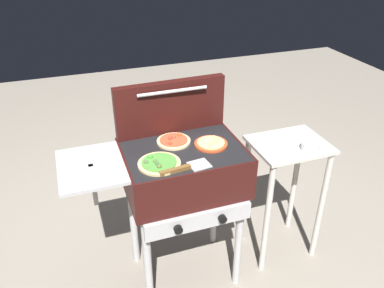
{
  "coord_description": "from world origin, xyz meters",
  "views": [
    {
      "loc": [
        -0.55,
        -1.7,
        1.95
      ],
      "look_at": [
        0.05,
        0.0,
        0.92
      ],
      "focal_mm": 36.65,
      "sensor_mm": 36.0,
      "label": 1
    }
  ],
  "objects_px": {
    "prep_table": "(285,177)",
    "topping_bowl_near": "(311,147)",
    "pizza_veggie": "(159,163)",
    "pizza_cheese": "(211,143)",
    "spatula": "(185,168)",
    "pizza_pepperoni": "(174,141)",
    "grill": "(181,172)"
  },
  "relations": [
    {
      "from": "prep_table",
      "to": "topping_bowl_near",
      "type": "height_order",
      "value": "topping_bowl_near"
    },
    {
      "from": "pizza_veggie",
      "to": "topping_bowl_near",
      "type": "xyz_separation_m",
      "value": [
        0.89,
        -0.0,
        -0.08
      ]
    },
    {
      "from": "topping_bowl_near",
      "to": "prep_table",
      "type": "bearing_deg",
      "value": 121.17
    },
    {
      "from": "prep_table",
      "to": "topping_bowl_near",
      "type": "xyz_separation_m",
      "value": [
        0.07,
        -0.11,
        0.26
      ]
    },
    {
      "from": "pizza_veggie",
      "to": "pizza_cheese",
      "type": "bearing_deg",
      "value": 17.02
    },
    {
      "from": "spatula",
      "to": "prep_table",
      "type": "height_order",
      "value": "spatula"
    },
    {
      "from": "pizza_pepperoni",
      "to": "prep_table",
      "type": "bearing_deg",
      "value": -7.09
    },
    {
      "from": "spatula",
      "to": "prep_table",
      "type": "bearing_deg",
      "value": 14.9
    },
    {
      "from": "grill",
      "to": "spatula",
      "type": "height_order",
      "value": "spatula"
    },
    {
      "from": "pizza_pepperoni",
      "to": "grill",
      "type": "bearing_deg",
      "value": -82.59
    },
    {
      "from": "pizza_cheese",
      "to": "spatula",
      "type": "height_order",
      "value": "pizza_cheese"
    },
    {
      "from": "pizza_cheese",
      "to": "topping_bowl_near",
      "type": "distance_m",
      "value": 0.58
    },
    {
      "from": "pizza_veggie",
      "to": "topping_bowl_near",
      "type": "bearing_deg",
      "value": -0.03
    },
    {
      "from": "pizza_cheese",
      "to": "pizza_veggie",
      "type": "height_order",
      "value": "pizza_cheese"
    },
    {
      "from": "pizza_cheese",
      "to": "spatula",
      "type": "xyz_separation_m",
      "value": [
        -0.21,
        -0.18,
        -0.0
      ]
    },
    {
      "from": "pizza_cheese",
      "to": "pizza_veggie",
      "type": "distance_m",
      "value": 0.33
    },
    {
      "from": "grill",
      "to": "pizza_veggie",
      "type": "bearing_deg",
      "value": -144.79
    },
    {
      "from": "spatula",
      "to": "grill",
      "type": "bearing_deg",
      "value": 78.79
    },
    {
      "from": "pizza_veggie",
      "to": "topping_bowl_near",
      "type": "relative_size",
      "value": 2.02
    },
    {
      "from": "grill",
      "to": "spatula",
      "type": "bearing_deg",
      "value": -101.21
    },
    {
      "from": "pizza_cheese",
      "to": "spatula",
      "type": "distance_m",
      "value": 0.27
    },
    {
      "from": "grill",
      "to": "prep_table",
      "type": "distance_m",
      "value": 0.7
    },
    {
      "from": "spatula",
      "to": "prep_table",
      "type": "relative_size",
      "value": 0.33
    },
    {
      "from": "pizza_pepperoni",
      "to": "pizza_cheese",
      "type": "bearing_deg",
      "value": -28.18
    },
    {
      "from": "pizza_cheese",
      "to": "topping_bowl_near",
      "type": "height_order",
      "value": "pizza_cheese"
    },
    {
      "from": "pizza_pepperoni",
      "to": "topping_bowl_near",
      "type": "height_order",
      "value": "pizza_pepperoni"
    },
    {
      "from": "grill",
      "to": "pizza_pepperoni",
      "type": "relative_size",
      "value": 5.22
    },
    {
      "from": "topping_bowl_near",
      "to": "pizza_pepperoni",
      "type": "bearing_deg",
      "value": 165.53
    },
    {
      "from": "grill",
      "to": "pizza_veggie",
      "type": "height_order",
      "value": "pizza_veggie"
    },
    {
      "from": "pizza_veggie",
      "to": "pizza_pepperoni",
      "type": "bearing_deg",
      "value": 55.01
    },
    {
      "from": "pizza_cheese",
      "to": "prep_table",
      "type": "xyz_separation_m",
      "value": [
        0.51,
        0.01,
        -0.34
      ]
    },
    {
      "from": "grill",
      "to": "pizza_cheese",
      "type": "bearing_deg",
      "value": -2.39
    }
  ]
}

